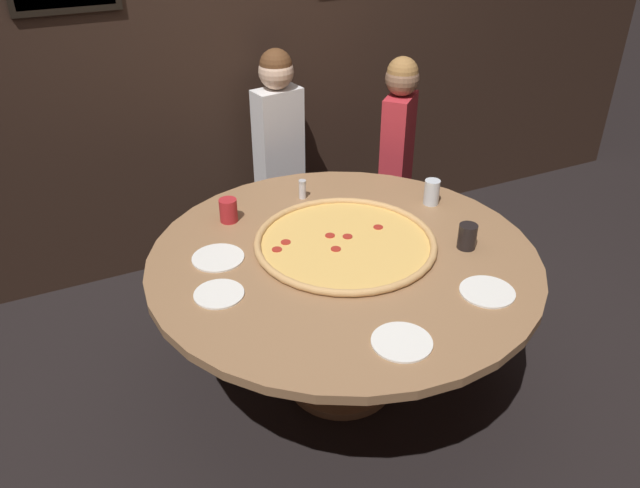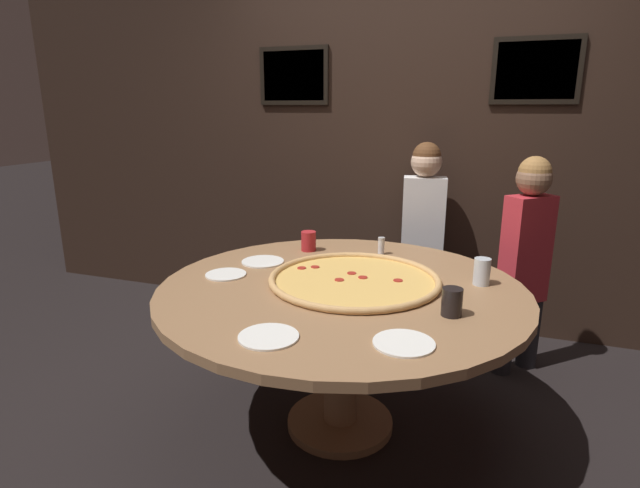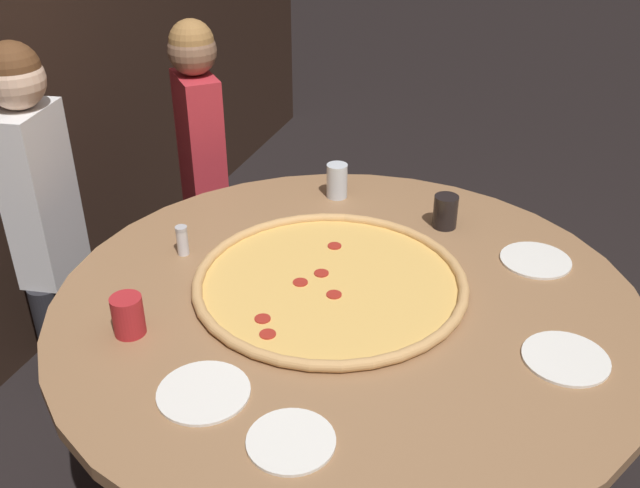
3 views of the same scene
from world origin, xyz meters
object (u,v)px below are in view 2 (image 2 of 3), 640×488
Objects in this scene: dining_table at (341,310)px; diner_side_right at (423,229)px; diner_far_left at (526,254)px; white_plate_left_side at (263,262)px; condiment_shaker at (381,246)px; drink_cup_far_right at (452,302)px; drink_cup_beside_pizza at (309,241)px; white_plate_near_front at (269,337)px; white_plate_far_back at (404,343)px; giant_pizza at (354,279)px; white_plate_beside_cup at (226,274)px; drink_cup_near_left at (482,272)px.

diner_side_right is at bearing 80.71° from dining_table.
white_plate_left_side is at bearing -15.11° from diner_far_left.
condiment_shaker is 0.07× the size of diner_side_right.
drink_cup_beside_pizza is (-0.86, 0.68, -0.00)m from drink_cup_far_right.
condiment_shaker is (0.41, 0.06, -0.01)m from drink_cup_beside_pizza.
white_plate_far_back is at bearing 13.37° from white_plate_near_front.
giant_pizza reaches higher than white_plate_far_back.
white_plate_beside_cup is 0.15× the size of diner_far_left.
drink_cup_near_left is 1.12× the size of drink_cup_beside_pizza.
drink_cup_far_right is 1.42m from diner_side_right.
condiment_shaker is at bearing 88.04° from giant_pizza.
drink_cup_far_right is at bearing -103.21° from drink_cup_near_left.
dining_table is 0.67m from drink_cup_near_left.
condiment_shaker reaches higher than dining_table.
drink_cup_near_left reaches higher than white_plate_left_side.
drink_cup_beside_pizza is at bearing 141.65° from drink_cup_far_right.
white_plate_near_front is (-0.13, -0.67, -0.01)m from giant_pizza.
white_plate_near_front and white_plate_beside_cup have the same top height.
white_plate_near_front is 1.83m from diner_side_right.
white_plate_far_back is (-0.23, -0.72, -0.06)m from drink_cup_near_left.
diner_far_left is (0.82, 0.89, 0.10)m from dining_table.
white_plate_left_side is (-0.15, -0.29, -0.05)m from drink_cup_beside_pizza.
condiment_shaker is (0.14, 1.16, 0.05)m from white_plate_near_front.
drink_cup_near_left is at bearing -15.61° from drink_cup_beside_pizza.
giant_pizza is 1.14m from diner_far_left.
white_plate_beside_cup and white_plate_far_back have the same top height.
diner_far_left is at bearing 27.61° from white_plate_left_side.
drink_cup_beside_pizza is 1.15× the size of condiment_shaker.
white_plate_far_back is 1.46m from diner_far_left.
white_plate_near_front is at bearing -62.90° from white_plate_left_side.
drink_cup_beside_pizza is at bearing 164.39° from drink_cup_near_left.
drink_cup_near_left reaches higher than drink_cup_beside_pizza.
condiment_shaker is (0.56, 0.36, 0.05)m from white_plate_left_side.
white_plate_beside_cup is at bearing 172.98° from drink_cup_far_right.
white_plate_far_back is (-0.13, -0.31, -0.05)m from drink_cup_far_right.
dining_table is 1.32× the size of diner_far_left.
white_plate_far_back is (0.46, 0.11, 0.00)m from white_plate_near_front.
diner_far_left is (0.32, 1.08, -0.07)m from drink_cup_far_right.
diner_side_right is (0.14, 0.64, -0.04)m from condiment_shaker.
drink_cup_near_left is 1.21m from white_plate_beside_cup.
dining_table is 17.36× the size of condiment_shaker.
giant_pizza is 0.61× the size of diner_side_right.
white_plate_beside_cup is at bearing -107.07° from white_plate_left_side.
drink_cup_beside_pizza is at bearing 103.49° from white_plate_near_front.
white_plate_beside_cup and white_plate_left_side have the same top height.
white_plate_left_side is 1.22m from diner_side_right.
white_plate_near_front is 1.10× the size of white_plate_beside_cup.
diner_far_left is (0.78, 0.83, -0.03)m from giant_pizza.
giant_pizza is 0.58m from drink_cup_beside_pizza.
dining_table is 0.15m from giant_pizza.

